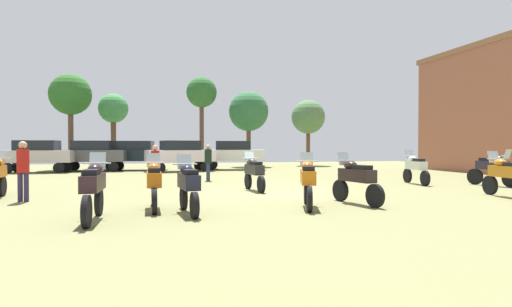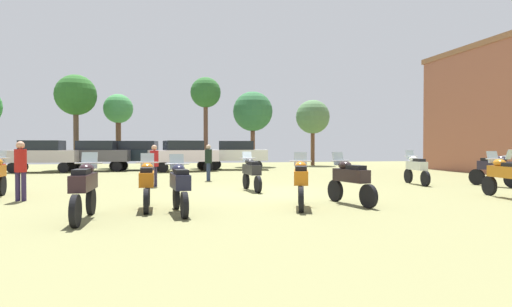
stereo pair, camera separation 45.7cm
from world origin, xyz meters
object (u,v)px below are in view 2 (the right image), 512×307
Objects in this scene: person_3 at (208,160)px; tree_7 at (253,112)px; motorcycle_9 at (505,175)px; person_2 at (21,166)px; motorcycle_6 at (416,168)px; car_4 at (42,154)px; motorcycle_7 at (147,182)px; motorcycle_5 at (495,168)px; tree_6 at (76,96)px; motorcycle_4 at (301,181)px; motorcycle_8 at (84,187)px; tree_1 at (118,110)px; car_3 at (98,153)px; car_2 at (139,153)px; motorcycle_3 at (251,172)px; tree_2 at (206,94)px; motorcycle_10 at (180,185)px; tree_4 at (313,117)px; person_1 at (154,162)px; car_1 at (183,153)px; motorcycle_2 at (350,179)px; car_5 at (237,153)px.

tree_7 is (4.92, 13.17, 3.41)m from person_3.
motorcycle_9 is 1.25× the size of person_2.
motorcycle_6 is 21.93m from car_4.
motorcycle_6 is at bearing 22.17° from motorcycle_7.
tree_6 is at bearing -58.26° from motorcycle_5.
motorcycle_4 is 10.33m from motorcycle_5.
person_3 is at bearing 70.57° from motorcycle_8.
tree_1 is (0.72, 19.84, 3.33)m from person_2.
car_3 is at bearing -56.09° from motorcycle_5.
motorcycle_9 is at bearing 175.60° from person_2.
tree_6 is at bearing 132.25° from motorcycle_4.
tree_6 reaches higher than person_2.
car_2 is (-14.92, 15.16, 0.43)m from motorcycle_5.
motorcycle_7 is (-11.00, -4.70, -0.00)m from motorcycle_6.
tree_6 is at bearing 114.25° from motorcycle_3.
motorcycle_3 is 0.96× the size of motorcycle_9.
car_4 is at bearing 139.60° from motorcycle_4.
person_3 is 13.48m from tree_2.
motorcycle_10 is 19.35m from car_3.
tree_6 is (-18.53, -1.50, 1.16)m from tree_4.
car_3 reaches higher than motorcycle_4.
person_3 is 14.47m from tree_7.
person_1 is at bearing -164.96° from car_2.
car_1 is 2.54× the size of person_2.
tree_2 is at bearing 2.52° from tree_6.
motorcycle_5 is at bearing -60.69° from tree_2.
car_1 is 0.81× the size of tree_1.
car_4 is at bearing -50.06° from motorcycle_5.
car_4 is (-5.78, 18.52, 0.43)m from motorcycle_8.
motorcycle_2 reaches higher than motorcycle_6.
car_1 is at bearing 91.72° from motorcycle_2.
car_2 is (-4.89, 14.58, 0.46)m from motorcycle_3.
motorcycle_4 reaches higher than motorcycle_2.
tree_6 reaches higher than motorcycle_3.
motorcycle_9 is 14.98m from person_2.
motorcycle_5 is 13.43m from motorcycle_10.
motorcycle_8 is at bearing -110.59° from tree_7.
car_1 is at bearing -91.20° from car_4.
motorcycle_8 is 23.60m from tree_2.
tree_1 is (-1.76, 23.67, 3.64)m from motorcycle_8.
car_5 is at bearing -83.18° from car_1.
car_3 reaches higher than motorcycle_2.
car_3 reaches higher than motorcycle_7.
car_5 is at bearing -16.48° from tree_6.
car_4 is at bearing -109.25° from tree_6.
tree_6 is at bearing 55.13° from person_3.
tree_7 is at bearing -2.92° from tree_1.
car_5 is (-5.64, 17.56, 0.44)m from motorcycle_9.
person_1 is 0.30× the size of tree_1.
motorcycle_7 is (-3.59, -3.81, 0.01)m from motorcycle_3.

